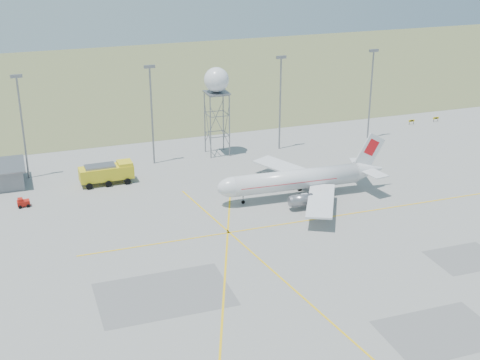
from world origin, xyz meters
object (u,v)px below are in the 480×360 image
object	(u,v)px
fire_truck	(108,174)
baggage_tug	(23,203)
airliner_main	(299,180)
radar_tower	(217,106)

from	to	relation	value
fire_truck	baggage_tug	xyz separation A→B (m)	(-15.91, -5.99, -1.33)
baggage_tug	fire_truck	bearing A→B (deg)	16.81
airliner_main	baggage_tug	bearing A→B (deg)	-11.86
airliner_main	fire_truck	xyz separation A→B (m)	(-31.65, 18.04, -1.41)
airliner_main	radar_tower	xyz separation A→B (m)	(-6.82, 27.36, 7.20)
airliner_main	radar_tower	size ratio (longest dim) A/B	1.71
fire_truck	baggage_tug	world-z (taller)	fire_truck
radar_tower	fire_truck	world-z (taller)	radar_tower
airliner_main	fire_truck	size ratio (longest dim) A/B	3.15
radar_tower	baggage_tug	world-z (taller)	radar_tower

